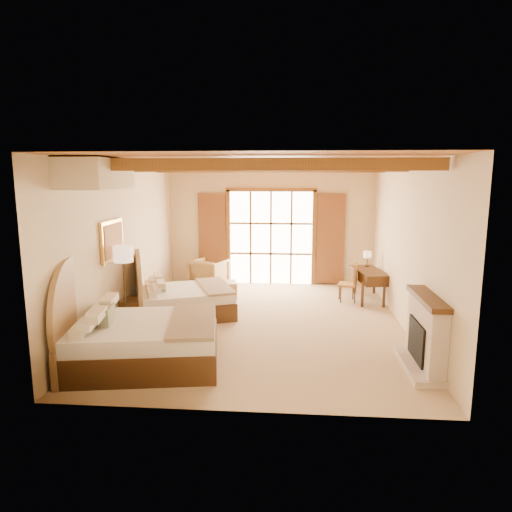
# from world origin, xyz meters

# --- Properties ---
(floor) EXTENTS (7.00, 7.00, 0.00)m
(floor) POSITION_xyz_m (0.00, 0.00, 0.00)
(floor) COLOR tan
(floor) RESTS_ON ground
(wall_back) EXTENTS (5.50, 0.00, 5.50)m
(wall_back) POSITION_xyz_m (0.00, 3.50, 1.60)
(wall_back) COLOR beige
(wall_back) RESTS_ON ground
(wall_left) EXTENTS (0.00, 7.00, 7.00)m
(wall_left) POSITION_xyz_m (-2.75, 0.00, 1.60)
(wall_left) COLOR beige
(wall_left) RESTS_ON ground
(wall_right) EXTENTS (0.00, 7.00, 7.00)m
(wall_right) POSITION_xyz_m (2.75, 0.00, 1.60)
(wall_right) COLOR beige
(wall_right) RESTS_ON ground
(ceiling) EXTENTS (7.00, 7.00, 0.00)m
(ceiling) POSITION_xyz_m (0.00, 0.00, 3.20)
(ceiling) COLOR #B66C32
(ceiling) RESTS_ON ground
(ceiling_beams) EXTENTS (5.39, 4.60, 0.18)m
(ceiling_beams) POSITION_xyz_m (0.00, 0.00, 3.08)
(ceiling_beams) COLOR brown
(ceiling_beams) RESTS_ON ceiling
(french_doors) EXTENTS (3.95, 0.08, 2.60)m
(french_doors) POSITION_xyz_m (0.00, 3.44, 1.25)
(french_doors) COLOR white
(french_doors) RESTS_ON ground
(fireplace) EXTENTS (0.46, 1.40, 1.16)m
(fireplace) POSITION_xyz_m (2.60, -2.00, 0.51)
(fireplace) COLOR beige
(fireplace) RESTS_ON ground
(painting) EXTENTS (0.06, 0.95, 0.75)m
(painting) POSITION_xyz_m (-2.70, -0.75, 1.75)
(painting) COLOR gold
(painting) RESTS_ON wall_left
(canopy_valance) EXTENTS (0.70, 1.40, 0.45)m
(canopy_valance) POSITION_xyz_m (-2.40, -2.00, 2.95)
(canopy_valance) COLOR #FBEEC5
(canopy_valance) RESTS_ON ceiling
(bed_near) EXTENTS (2.53, 2.05, 1.50)m
(bed_near) POSITION_xyz_m (-1.88, -2.16, 0.45)
(bed_near) COLOR #472C11
(bed_near) RESTS_ON floor
(bed_far) EXTENTS (2.45, 2.08, 1.28)m
(bed_far) POSITION_xyz_m (-1.82, 0.36, 0.39)
(bed_far) COLOR #472C11
(bed_far) RESTS_ON floor
(nightstand) EXTENTS (0.48, 0.48, 0.55)m
(nightstand) POSITION_xyz_m (-2.47, -0.39, 0.27)
(nightstand) COLOR #472C11
(nightstand) RESTS_ON floor
(floor_lamp) EXTENTS (0.35, 0.35, 1.66)m
(floor_lamp) POSITION_xyz_m (-2.50, -0.80, 1.41)
(floor_lamp) COLOR #352B1A
(floor_lamp) RESTS_ON floor
(armchair) EXTENTS (1.06, 1.07, 0.76)m
(armchair) POSITION_xyz_m (-1.59, 2.82, 0.38)
(armchair) COLOR #9E7D47
(armchair) RESTS_ON floor
(ottoman) EXTENTS (0.60, 0.60, 0.38)m
(ottoman) POSITION_xyz_m (-1.02, 1.94, 0.19)
(ottoman) COLOR #A27645
(ottoman) RESTS_ON floor
(desk) EXTENTS (0.79, 1.41, 0.72)m
(desk) POSITION_xyz_m (2.41, 1.94, 0.39)
(desk) COLOR #472C11
(desk) RESTS_ON floor
(desk_chair) EXTENTS (0.49, 0.49, 0.91)m
(desk_chair) POSITION_xyz_m (1.90, 1.78, 0.28)
(desk_chair) COLOR #A47E34
(desk_chair) RESTS_ON floor
(desk_lamp) EXTENTS (0.19, 0.19, 0.38)m
(desk_lamp) POSITION_xyz_m (2.41, 2.38, 1.01)
(desk_lamp) COLOR #352B1A
(desk_lamp) RESTS_ON desk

